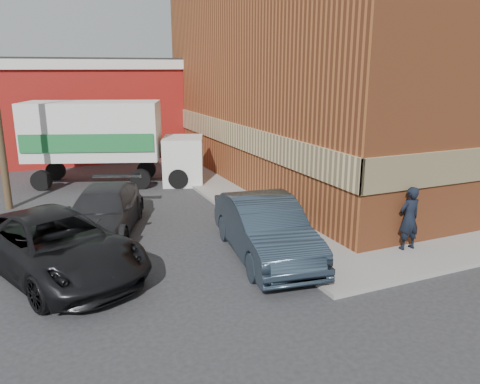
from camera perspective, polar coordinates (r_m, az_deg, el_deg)
name	(u,v)px	position (r m, az deg, el deg)	size (l,w,h in m)	color
ground	(310,267)	(12.66, 8.58, -8.99)	(90.00, 90.00, 0.00)	#28282B
brick_building	(366,76)	(23.87, 15.10, 13.46)	(14.25, 18.25, 9.36)	#974A27
sidewalk_west	(213,186)	(20.59, -3.31, 0.76)	(1.80, 18.00, 0.12)	gray
warehouse	(39,108)	(29.82, -23.31, 9.36)	(16.30, 8.30, 5.60)	maroon
man	(409,218)	(13.90, 19.93, -3.02)	(0.66, 0.43, 1.82)	black
sedan	(265,228)	(12.88, 3.08, -4.43)	(1.76, 5.05, 1.66)	#2A3847
suv_a	(56,245)	(12.69, -21.55, -6.00)	(2.62, 5.68, 1.58)	black
suv_b	(103,211)	(15.37, -16.31, -2.25)	(2.00, 4.93, 1.43)	#28282B
box_truck	(110,137)	(21.51, -15.56, 6.44)	(7.74, 4.61, 3.67)	silver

